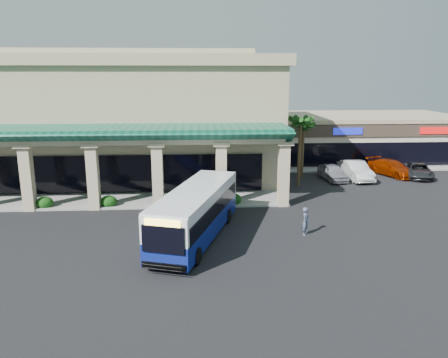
{
  "coord_description": "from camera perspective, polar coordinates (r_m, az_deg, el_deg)",
  "views": [
    {
      "loc": [
        -0.21,
        -25.08,
        9.32
      ],
      "look_at": [
        1.67,
        4.62,
        2.2
      ],
      "focal_mm": 35.0,
      "sensor_mm": 36.0,
      "label": 1
    }
  ],
  "objects": [
    {
      "name": "car_gray",
      "position": [
        44.39,
        24.0,
        1.04
      ],
      "size": [
        3.58,
        5.27,
        1.34
      ],
      "primitive_type": "imported",
      "rotation": [
        0.0,
        0.0,
        -0.31
      ],
      "color": "#27292D",
      "rests_on": "ground"
    },
    {
      "name": "pedestrian",
      "position": [
        26.49,
        10.61,
        -5.44
      ],
      "size": [
        0.65,
        0.74,
        1.69
      ],
      "primitive_type": "imported",
      "rotation": [
        0.0,
        0.0,
        1.07
      ],
      "color": "#49546C",
      "rests_on": "ground"
    },
    {
      "name": "ground",
      "position": [
        26.76,
        -2.96,
        -6.95
      ],
      "size": [
        110.0,
        110.0,
        0.0
      ],
      "primitive_type": "plane",
      "color": "black"
    },
    {
      "name": "main_building",
      "position": [
        41.97,
        -14.44,
        8.05
      ],
      "size": [
        30.8,
        14.8,
        11.35
      ],
      "primitive_type": null,
      "color": "tan",
      "rests_on": "ground"
    },
    {
      "name": "palm_1",
      "position": [
        40.78,
        10.23,
        4.18
      ],
      "size": [
        2.4,
        2.4,
        5.8
      ],
      "primitive_type": null,
      "color": "#133B0F",
      "rests_on": "ground"
    },
    {
      "name": "car_silver",
      "position": [
        40.75,
        14.03,
        0.86
      ],
      "size": [
        2.08,
        4.35,
        1.43
      ],
      "primitive_type": "imported",
      "rotation": [
        0.0,
        0.0,
        0.09
      ],
      "color": "#A09EAB",
      "rests_on": "ground"
    },
    {
      "name": "arcade",
      "position": [
        33.45,
        -17.01,
        1.71
      ],
      "size": [
        30.0,
        6.2,
        5.7
      ],
      "primitive_type": null,
      "color": "#0D533F",
      "rests_on": "ground"
    },
    {
      "name": "transit_bus",
      "position": [
        25.32,
        -3.63,
        -4.58
      ],
      "size": [
        5.62,
        10.92,
        2.98
      ],
      "primitive_type": null,
      "rotation": [
        0.0,
        0.0,
        -0.31
      ],
      "color": "navy",
      "rests_on": "ground"
    },
    {
      "name": "broadleaf_tree",
      "position": [
        45.29,
        6.25,
        4.59
      ],
      "size": [
        2.6,
        2.6,
        4.81
      ],
      "primitive_type": null,
      "color": "#113C0D",
      "rests_on": "ground"
    },
    {
      "name": "car_red",
      "position": [
        44.27,
        21.04,
        1.37
      ],
      "size": [
        3.94,
        5.5,
        1.48
      ],
      "primitive_type": "imported",
      "rotation": [
        0.0,
        0.0,
        0.41
      ],
      "color": "#862302",
      "rests_on": "ground"
    },
    {
      "name": "strip_mall",
      "position": [
        52.8,
        16.67,
        5.41
      ],
      "size": [
        22.5,
        12.5,
        4.9
      ],
      "primitive_type": null,
      "color": "beige",
      "rests_on": "ground"
    },
    {
      "name": "car_white",
      "position": [
        41.54,
        16.78,
        1.09
      ],
      "size": [
        1.99,
        5.14,
        1.67
      ],
      "primitive_type": "imported",
      "rotation": [
        0.0,
        0.0,
        0.04
      ],
      "color": "silver",
      "rests_on": "ground"
    },
    {
      "name": "palm_0",
      "position": [
        37.61,
        9.85,
        4.04
      ],
      "size": [
        2.4,
        2.4,
        6.6
      ],
      "primitive_type": null,
      "color": "#133B0F",
      "rests_on": "ground"
    }
  ]
}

